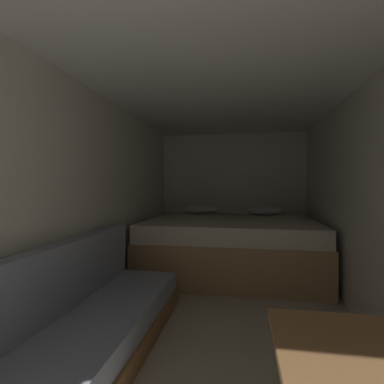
{
  "coord_description": "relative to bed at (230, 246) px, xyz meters",
  "views": [
    {
      "loc": [
        0.17,
        -0.12,
        1.16
      ],
      "look_at": [
        -0.35,
        2.83,
        1.1
      ],
      "focal_mm": 27.17,
      "sensor_mm": 36.0,
      "label": 1
    }
  ],
  "objects": [
    {
      "name": "sofa_left",
      "position": [
        -0.87,
        -2.51,
        -0.13
      ],
      "size": [
        0.67,
        2.84,
        0.76
      ],
      "color": "olive",
      "rests_on": "ground"
    },
    {
      "name": "wall_back",
      "position": [
        0.0,
        0.92,
        0.65
      ],
      "size": [
        2.43,
        0.05,
        2.03
      ],
      "primitive_type": "cube",
      "color": "silver",
      "rests_on": "ground"
    },
    {
      "name": "ground_plane",
      "position": [
        0.0,
        -1.68,
        -0.36
      ],
      "size": [
        7.15,
        7.15,
        0.0
      ],
      "primitive_type": "plane",
      "color": "#B2A893"
    },
    {
      "name": "wall_left",
      "position": [
        -1.19,
        -1.68,
        0.65
      ],
      "size": [
        0.05,
        5.15,
        2.03
      ],
      "primitive_type": "cube",
      "color": "silver",
      "rests_on": "ground"
    },
    {
      "name": "ceiling_slab",
      "position": [
        0.0,
        -1.68,
        1.69
      ],
      "size": [
        2.43,
        5.15,
        0.05
      ],
      "primitive_type": "cube",
      "color": "white",
      "rests_on": "wall_left"
    },
    {
      "name": "bed",
      "position": [
        0.0,
        0.0,
        0.0
      ],
      "size": [
        2.21,
        1.72,
        0.87
      ],
      "color": "tan",
      "rests_on": "ground"
    }
  ]
}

